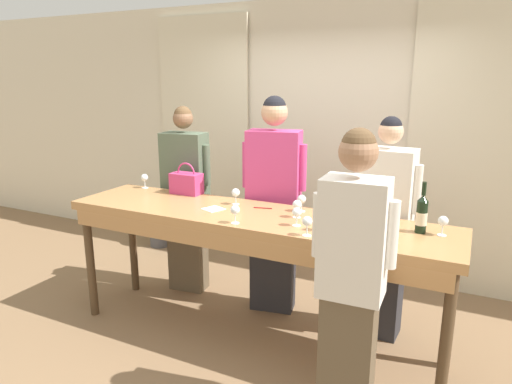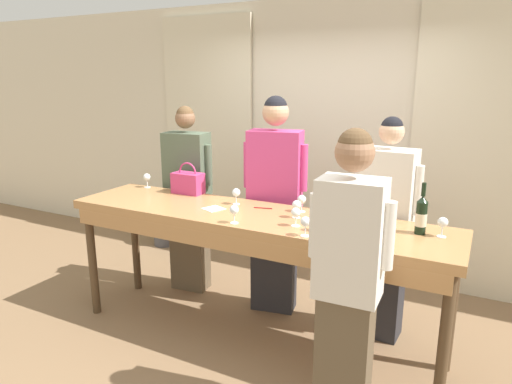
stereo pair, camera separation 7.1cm
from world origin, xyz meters
TOP-DOWN VIEW (x-y plane):
  - ground_plane at (0.00, 0.00)m, footprint 18.00×18.00m
  - wall_back at (0.00, 1.68)m, footprint 12.00×0.06m
  - curtain_panel_left at (-1.43, 1.61)m, footprint 1.15×0.03m
  - curtain_panel_right at (1.43, 1.61)m, footprint 1.15×0.03m
  - tasting_bar at (0.00, -0.02)m, footprint 2.98×0.69m
  - wine_bottle at (1.18, 0.10)m, footprint 0.07×0.07m
  - handbag at (-0.78, 0.29)m, footprint 0.27×0.15m
  - wine_glass_front_left at (0.59, -0.15)m, footprint 0.07×0.07m
  - wine_glass_front_mid at (0.40, -0.13)m, footprint 0.07×0.07m
  - wine_glass_front_right at (-1.24, 0.29)m, footprint 0.07×0.07m
  - wine_glass_center_left at (-0.00, -0.26)m, footprint 0.07×0.07m
  - wine_glass_center_mid at (0.76, -0.12)m, footprint 0.07×0.07m
  - wine_glass_center_right at (0.78, 0.21)m, footprint 0.07×0.07m
  - wine_glass_back_left at (0.34, 0.05)m, footprint 0.07×0.07m
  - wine_glass_back_mid at (-0.23, 0.17)m, footprint 0.07×0.07m
  - wine_glass_back_right at (0.31, 0.21)m, footprint 0.07×0.07m
  - wine_glass_near_host at (1.31, 0.10)m, footprint 0.07×0.07m
  - wine_glass_by_bottle at (0.54, -0.29)m, footprint 0.07×0.07m
  - wine_glass_by_handbag at (0.63, 0.28)m, footprint 0.07×0.07m
  - napkin at (-0.32, -0.03)m, footprint 0.18×0.18m
  - pen at (0.02, 0.16)m, footprint 0.14×0.04m
  - guest_olive_jacket at (-0.96, 0.53)m, footprint 0.52×0.28m
  - guest_pink_top at (-0.06, 0.53)m, footprint 0.56×0.32m
  - guest_cream_sweater at (0.88, 0.53)m, footprint 0.51×0.29m
  - host_pouring at (0.91, -0.59)m, footprint 0.47×0.26m
  - potted_plant at (-1.95, 1.35)m, footprint 0.28×0.28m

SIDE VIEW (x-z plane):
  - ground_plane at x=0.00m, z-range 0.00..0.00m
  - potted_plant at x=-1.95m, z-range 0.01..0.60m
  - guest_cream_sweater at x=0.88m, z-range 0.01..1.76m
  - guest_olive_jacket at x=-0.96m, z-range 0.02..1.79m
  - host_pouring at x=0.91m, z-range 0.04..1.82m
  - tasting_bar at x=0.00m, z-range 0.42..1.46m
  - guest_pink_top at x=-0.06m, z-range 0.03..1.91m
  - napkin at x=-0.32m, z-range 1.04..1.04m
  - pen at x=0.02m, z-range 1.04..1.05m
  - wine_glass_front_mid at x=0.40m, z-range 1.06..1.20m
  - wine_glass_front_right at x=-1.24m, z-range 1.06..1.20m
  - wine_glass_center_mid at x=0.76m, z-range 1.06..1.20m
  - wine_glass_back_left at x=0.34m, z-range 1.06..1.20m
  - wine_glass_back_right at x=0.31m, z-range 1.06..1.20m
  - wine_glass_by_handbag at x=0.63m, z-range 1.06..1.20m
  - wine_glass_front_left at x=0.59m, z-range 1.07..1.20m
  - wine_glass_center_left at x=0.00m, z-range 1.07..1.20m
  - wine_glass_center_right at x=0.78m, z-range 1.07..1.20m
  - wine_glass_back_mid at x=-0.23m, z-range 1.07..1.20m
  - wine_glass_near_host at x=1.31m, z-range 1.07..1.20m
  - wine_glass_by_bottle at x=0.54m, z-range 1.07..1.20m
  - handbag at x=-0.78m, z-range 1.00..1.27m
  - wine_bottle at x=1.18m, z-range 0.99..1.33m
  - curtain_panel_left at x=-1.43m, z-range 0.00..2.69m
  - curtain_panel_right at x=1.43m, z-range 0.00..2.69m
  - wall_back at x=0.00m, z-range 0.00..2.80m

